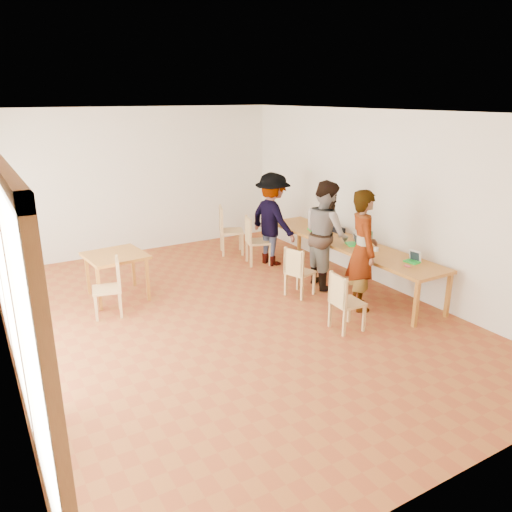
{
  "coord_description": "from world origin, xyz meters",
  "views": [
    {
      "loc": [
        -3.16,
        -6.22,
        3.22
      ],
      "look_at": [
        0.15,
        -0.57,
        1.1
      ],
      "focal_mm": 35.0,
      "sensor_mm": 36.0,
      "label": 1
    }
  ],
  "objects": [
    {
      "name": "ground",
      "position": [
        0.0,
        0.0,
        0.0
      ],
      "size": [
        8.0,
        8.0,
        0.0
      ],
      "primitive_type": "plane",
      "color": "#9A5225",
      "rests_on": "ground"
    },
    {
      "name": "wall_back",
      "position": [
        0.0,
        4.0,
        1.5
      ],
      "size": [
        6.0,
        0.1,
        3.0
      ],
      "primitive_type": "cube",
      "color": "#EDE4CD",
      "rests_on": "ground"
    },
    {
      "name": "wall_front",
      "position": [
        0.0,
        -4.0,
        1.5
      ],
      "size": [
        6.0,
        0.1,
        3.0
      ],
      "primitive_type": "cube",
      "color": "#EDE4CD",
      "rests_on": "ground"
    },
    {
      "name": "wall_right",
      "position": [
        3.0,
        0.0,
        1.5
      ],
      "size": [
        0.1,
        8.0,
        3.0
      ],
      "primitive_type": "cube",
      "color": "#EDE4CD",
      "rests_on": "ground"
    },
    {
      "name": "ceiling",
      "position": [
        0.0,
        0.0,
        3.02
      ],
      "size": [
        6.0,
        8.0,
        0.04
      ],
      "primitive_type": "cube",
      "color": "white",
      "rests_on": "wall_back"
    },
    {
      "name": "communal_table",
      "position": [
        2.5,
        0.25,
        0.7
      ],
      "size": [
        0.8,
        4.0,
        0.75
      ],
      "color": "#AA6D25",
      "rests_on": "ground"
    },
    {
      "name": "side_table",
      "position": [
        -1.24,
        1.61,
        0.67
      ],
      "size": [
        0.9,
        0.9,
        0.75
      ],
      "rotation": [
        0.0,
        0.0,
        0.1
      ],
      "color": "#AA6D25",
      "rests_on": "ground"
    },
    {
      "name": "chair_near",
      "position": [
        1.17,
        -1.24,
        0.53
      ],
      "size": [
        0.42,
        0.42,
        0.46
      ],
      "rotation": [
        0.0,
        0.0,
        -0.06
      ],
      "color": "tan",
      "rests_on": "ground"
    },
    {
      "name": "chair_mid",
      "position": [
        1.34,
        0.13,
        0.52
      ],
      "size": [
        0.5,
        0.5,
        0.45
      ],
      "rotation": [
        0.0,
        0.0,
        0.31
      ],
      "color": "tan",
      "rests_on": "ground"
    },
    {
      "name": "chair_far",
      "position": [
        1.56,
        1.94,
        0.59
      ],
      "size": [
        0.56,
        0.56,
        0.51
      ],
      "rotation": [
        0.0,
        0.0,
        -0.29
      ],
      "color": "tan",
      "rests_on": "ground"
    },
    {
      "name": "chair_empty",
      "position": [
        1.42,
        2.84,
        0.62
      ],
      "size": [
        0.61,
        0.61,
        0.54
      ],
      "rotation": [
        0.0,
        0.0,
        -0.38
      ],
      "color": "tan",
      "rests_on": "ground"
    },
    {
      "name": "chair_spare",
      "position": [
        -1.47,
        0.95,
        0.54
      ],
      "size": [
        0.49,
        0.49,
        0.47
      ],
      "rotation": [
        0.0,
        0.0,
        2.93
      ],
      "color": "tan",
      "rests_on": "ground"
    },
    {
      "name": "person_near",
      "position": [
        1.95,
        -0.74,
        0.94
      ],
      "size": [
        0.7,
        0.81,
        1.89
      ],
      "primitive_type": "imported",
      "rotation": [
        0.0,
        0.0,
        1.14
      ],
      "color": "gray",
      "rests_on": "ground"
    },
    {
      "name": "person_mid",
      "position": [
        2.09,
        0.35,
        0.93
      ],
      "size": [
        0.87,
        1.03,
        1.86
      ],
      "primitive_type": "imported",
      "rotation": [
        0.0,
        0.0,
        1.37
      ],
      "color": "gray",
      "rests_on": "ground"
    },
    {
      "name": "person_far",
      "position": [
        1.9,
        1.78,
        0.91
      ],
      "size": [
        0.81,
        1.24,
        1.82
      ],
      "primitive_type": "imported",
      "rotation": [
        0.0,
        0.0,
        1.69
      ],
      "color": "gray",
      "rests_on": "ground"
    },
    {
      "name": "laptop_near",
      "position": [
        2.65,
        -1.13,
        0.8
      ],
      "size": [
        0.22,
        0.24,
        0.18
      ],
      "rotation": [
        0.0,
        0.0,
        0.17
      ],
      "color": "green",
      "rests_on": "communal_table"
    },
    {
      "name": "laptop_mid",
      "position": [
        2.48,
        0.05,
        0.81
      ],
      "size": [
        0.28,
        0.29,
        0.2
      ],
      "rotation": [
        0.0,
        0.0,
        -0.37
      ],
      "color": "green",
      "rests_on": "communal_table"
    },
    {
      "name": "laptop_far",
      "position": [
        2.49,
        1.13,
        0.81
      ],
      "size": [
        0.3,
        0.32,
        0.23
      ],
      "rotation": [
        0.0,
        0.0,
        -0.33
      ],
      "color": "green",
      "rests_on": "communal_table"
    },
    {
      "name": "yellow_mug",
      "position": [
        2.81,
        1.13,
        0.79
      ],
      "size": [
        0.14,
        0.14,
        0.09
      ],
      "primitive_type": "imported",
      "rotation": [
        0.0,
        0.0,
        -0.29
      ],
      "color": "gold",
      "rests_on": "communal_table"
    },
    {
      "name": "green_bottle",
      "position": [
        2.61,
        -0.2,
        0.89
      ],
      "size": [
        0.07,
        0.07,
        0.28
      ],
      "primitive_type": "cylinder",
      "color": "#1E7345",
      "rests_on": "communal_table"
    },
    {
      "name": "clear_glass",
      "position": [
        2.74,
        0.32,
        0.8
      ],
      "size": [
        0.07,
        0.07,
        0.09
      ],
      "primitive_type": "cylinder",
      "color": "silver",
      "rests_on": "communal_table"
    },
    {
      "name": "condiment_cup",
      "position": [
        2.55,
        -0.41,
        0.78
      ],
      "size": [
        0.08,
        0.08,
        0.06
      ],
      "primitive_type": "cylinder",
      "color": "white",
      "rests_on": "communal_table"
    },
    {
      "name": "pink_phone",
      "position": [
        2.41,
        -1.24,
        0.76
      ],
      "size": [
        0.05,
        0.1,
        0.01
      ],
      "primitive_type": "cube",
      "color": "#D84453",
      "rests_on": "communal_table"
    },
    {
      "name": "black_pouch",
      "position": [
        2.77,
        0.85,
        0.8
      ],
      "size": [
        0.16,
        0.26,
        0.09
      ],
      "primitive_type": "cube",
      "color": "black",
      "rests_on": "communal_table"
    }
  ]
}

